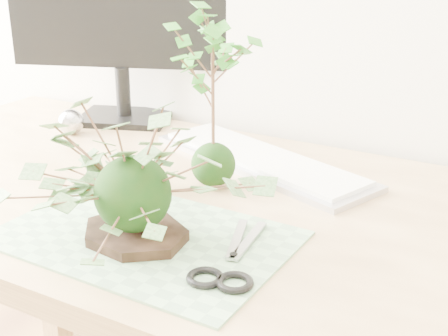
# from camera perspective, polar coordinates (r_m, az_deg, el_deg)

# --- Properties ---
(desk) EXTENTS (1.60, 0.70, 0.74)m
(desk) POSITION_cam_1_polar(r_m,az_deg,el_deg) (1.06, 0.61, -7.62)
(desk) COLOR #D6B279
(desk) RESTS_ON ground_plane
(cutting_mat) EXTENTS (0.42, 0.28, 0.00)m
(cutting_mat) POSITION_cam_1_polar(r_m,az_deg,el_deg) (0.92, -7.23, -6.26)
(cutting_mat) COLOR gray
(cutting_mat) RESTS_ON desk
(stone_dish) EXTENTS (0.19, 0.19, 0.01)m
(stone_dish) POSITION_cam_1_polar(r_m,az_deg,el_deg) (0.91, -8.12, -5.97)
(stone_dish) COLOR black
(stone_dish) RESTS_ON cutting_mat
(ivy_kokedama) EXTENTS (0.39, 0.39, 0.22)m
(ivy_kokedama) POSITION_cam_1_polar(r_m,az_deg,el_deg) (0.86, -8.51, 0.78)
(ivy_kokedama) COLOR black
(ivy_kokedama) RESTS_ON stone_dish
(maple_kokedama) EXTENTS (0.21, 0.21, 0.32)m
(maple_kokedama) POSITION_cam_1_polar(r_m,az_deg,el_deg) (1.03, -1.05, 10.15)
(maple_kokedama) COLOR black
(maple_kokedama) RESTS_ON desk
(keyboard) EXTENTS (0.50, 0.30, 0.02)m
(keyboard) POSITION_cam_1_polar(r_m,az_deg,el_deg) (1.19, 3.42, 0.75)
(keyboard) COLOR #B4B3BE
(keyboard) RESTS_ON desk
(monitor) EXTENTS (0.49, 0.22, 0.45)m
(monitor) POSITION_cam_1_polar(r_m,az_deg,el_deg) (1.43, -9.45, 14.36)
(monitor) COLOR black
(monitor) RESTS_ON desk
(foil_ball) EXTENTS (0.06, 0.06, 0.06)m
(foil_ball) POSITION_cam_1_polar(r_m,az_deg,el_deg) (1.40, -13.81, 4.14)
(foil_ball) COLOR silver
(foil_ball) RESTS_ON desk
(scissors) EXTENTS (0.10, 0.20, 0.01)m
(scissors) POSITION_cam_1_polar(r_m,az_deg,el_deg) (0.82, -0.29, -9.24)
(scissors) COLOR gray
(scissors) RESTS_ON cutting_mat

